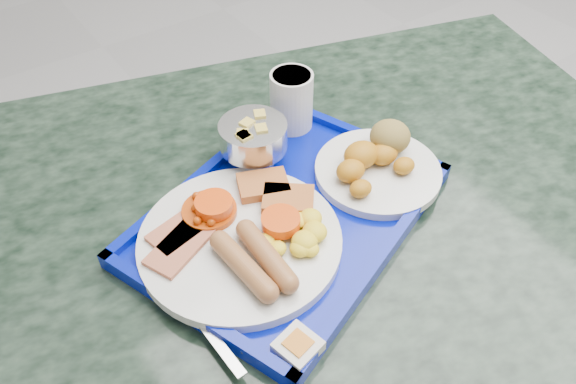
# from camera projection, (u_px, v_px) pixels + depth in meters

# --- Properties ---
(floor) EXTENTS (6.00, 6.00, 0.00)m
(floor) POSITION_uv_depth(u_px,v_px,m) (541.00, 251.00, 1.79)
(floor) COLOR gray
(floor) RESTS_ON ground
(table) EXTENTS (1.49, 1.19, 0.81)m
(table) POSITION_uv_depth(u_px,v_px,m) (274.00, 308.00, 0.94)
(table) COLOR slate
(table) RESTS_ON floor
(tray) EXTENTS (0.50, 0.43, 0.03)m
(tray) POSITION_uv_depth(u_px,v_px,m) (288.00, 215.00, 0.79)
(tray) COLOR #03119B
(tray) RESTS_ON table
(main_plate) EXTENTS (0.27, 0.27, 0.04)m
(main_plate) POSITION_uv_depth(u_px,v_px,m) (247.00, 236.00, 0.74)
(main_plate) COLOR silver
(main_plate) RESTS_ON tray
(bread_plate) EXTENTS (0.19, 0.19, 0.06)m
(bread_plate) POSITION_uv_depth(u_px,v_px,m) (378.00, 162.00, 0.83)
(bread_plate) COLOR silver
(bread_plate) RESTS_ON tray
(fruit_bowl) EXTENTS (0.10, 0.10, 0.07)m
(fruit_bowl) POSITION_uv_depth(u_px,v_px,m) (253.00, 137.00, 0.83)
(fruit_bowl) COLOR silver
(fruit_bowl) RESTS_ON tray
(juice_cup) EXTENTS (0.07, 0.07, 0.10)m
(juice_cup) POSITION_uv_depth(u_px,v_px,m) (292.00, 99.00, 0.89)
(juice_cup) COLOR silver
(juice_cup) RESTS_ON tray
(spoon) EXTENTS (0.05, 0.19, 0.01)m
(spoon) POSITION_uv_depth(u_px,v_px,m) (188.00, 270.00, 0.71)
(spoon) COLOR silver
(spoon) RESTS_ON tray
(knife) EXTENTS (0.02, 0.18, 0.00)m
(knife) POSITION_uv_depth(u_px,v_px,m) (200.00, 320.00, 0.66)
(knife) COLOR silver
(knife) RESTS_ON tray
(jam_packet) EXTENTS (0.05, 0.05, 0.02)m
(jam_packet) POSITION_uv_depth(u_px,v_px,m) (298.00, 347.00, 0.63)
(jam_packet) COLOR silver
(jam_packet) RESTS_ON tray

